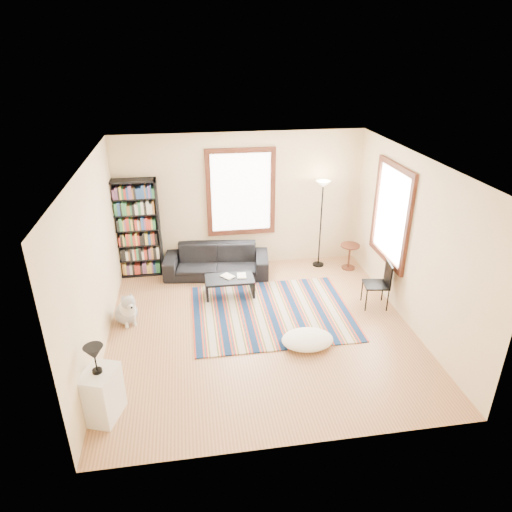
{
  "coord_description": "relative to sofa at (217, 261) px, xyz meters",
  "views": [
    {
      "loc": [
        -1.07,
        -6.33,
        4.36
      ],
      "look_at": [
        0.0,
        0.5,
        1.1
      ],
      "focal_mm": 32.0,
      "sensor_mm": 36.0,
      "label": 1
    }
  ],
  "objects": [
    {
      "name": "wall_right",
      "position": [
        3.12,
        -2.05,
        1.09
      ],
      "size": [
        0.1,
        5.0,
        2.8
      ],
      "primitive_type": "cube",
      "color": "beige",
      "rests_on": "floor"
    },
    {
      "name": "folding_chair",
      "position": [
        2.72,
        -1.66,
        0.12
      ],
      "size": [
        0.48,
        0.46,
        0.86
      ],
      "primitive_type": "cube",
      "rotation": [
        0.0,
        0.0,
        -0.16
      ],
      "color": "black",
      "rests_on": "floor"
    },
    {
      "name": "dog",
      "position": [
        -1.66,
        -1.52,
        -0.01
      ],
      "size": [
        0.63,
        0.72,
        0.6
      ],
      "primitive_type": null,
      "rotation": [
        0.0,
        0.0,
        0.43
      ],
      "color": "#B6B6B6",
      "rests_on": "floor"
    },
    {
      "name": "white_cabinet",
      "position": [
        -1.73,
        -3.7,
        0.04
      ],
      "size": [
        0.52,
        0.6,
        0.7
      ],
      "primitive_type": "cube",
      "rotation": [
        0.0,
        0.0,
        -0.33
      ],
      "color": "white",
      "rests_on": "floor"
    },
    {
      "name": "book_b",
      "position": [
        0.33,
        -0.83,
        0.06
      ],
      "size": [
        0.18,
        0.24,
        0.02
      ],
      "primitive_type": "imported",
      "rotation": [
        0.0,
        0.0,
        -0.06
      ],
      "color": "beige",
      "rests_on": "coffee_table"
    },
    {
      "name": "table_lamp",
      "position": [
        -1.73,
        -3.7,
        0.58
      ],
      "size": [
        0.31,
        0.31,
        0.38
      ],
      "primitive_type": null,
      "rotation": [
        0.0,
        0.0,
        0.35
      ],
      "color": "black",
      "rests_on": "white_cabinet"
    },
    {
      "name": "bookshelf",
      "position": [
        -1.53,
        0.27,
        0.69
      ],
      "size": [
        0.9,
        0.3,
        2.0
      ],
      "primitive_type": "cube",
      "color": "black",
      "rests_on": "floor"
    },
    {
      "name": "sofa",
      "position": [
        0.0,
        0.0,
        0.0
      ],
      "size": [
        2.19,
        1.09,
        0.61
      ],
      "primitive_type": "imported",
      "rotation": [
        0.0,
        0.0,
        -0.13
      ],
      "color": "black",
      "rests_on": "floor"
    },
    {
      "name": "floor_lamp",
      "position": [
        2.18,
        0.1,
        0.62
      ],
      "size": [
        0.33,
        0.33,
        1.86
      ],
      "primitive_type": null,
      "rotation": [
        0.0,
        0.0,
        0.11
      ],
      "color": "black",
      "rests_on": "floor"
    },
    {
      "name": "wall_front",
      "position": [
        0.57,
        -4.6,
        1.09
      ],
      "size": [
        5.0,
        0.1,
        2.8
      ],
      "primitive_type": "cube",
      "color": "beige",
      "rests_on": "floor"
    },
    {
      "name": "window_right",
      "position": [
        3.04,
        -1.25,
        1.29
      ],
      "size": [
        0.06,
        1.2,
        1.6
      ],
      "primitive_type": "cube",
      "color": "white",
      "rests_on": "wall_right"
    },
    {
      "name": "floor",
      "position": [
        0.57,
        -2.05,
        -0.36
      ],
      "size": [
        5.0,
        5.0,
        0.1
      ],
      "primitive_type": "cube",
      "color": "tan",
      "rests_on": "ground"
    },
    {
      "name": "window_back",
      "position": [
        0.57,
        0.42,
        1.29
      ],
      "size": [
        1.2,
        0.06,
        1.6
      ],
      "primitive_type": "cube",
      "color": "white",
      "rests_on": "wall_back"
    },
    {
      "name": "book_a",
      "position": [
        0.08,
        -0.88,
        0.07
      ],
      "size": [
        0.3,
        0.29,
        0.02
      ],
      "primitive_type": "imported",
      "rotation": [
        0.0,
        0.0,
        0.65
      ],
      "color": "beige",
      "rests_on": "coffee_table"
    },
    {
      "name": "side_table",
      "position": [
        2.77,
        -0.15,
        -0.04
      ],
      "size": [
        0.52,
        0.52,
        0.54
      ],
      "primitive_type": "cylinder",
      "rotation": [
        0.0,
        0.0,
        -0.38
      ],
      "color": "#411E10",
      "rests_on": "floor"
    },
    {
      "name": "coffee_table",
      "position": [
        0.18,
        -0.88,
        -0.13
      ],
      "size": [
        0.93,
        0.55,
        0.36
      ],
      "primitive_type": "cube",
      "rotation": [
        0.0,
        0.0,
        0.06
      ],
      "color": "black",
      "rests_on": "floor"
    },
    {
      "name": "floor_cushion",
      "position": [
        1.22,
        -2.64,
        -0.2
      ],
      "size": [
        0.96,
        0.81,
        0.21
      ],
      "primitive_type": "ellipsoid",
      "rotation": [
        0.0,
        0.0,
        0.26
      ],
      "color": "white",
      "rests_on": "floor"
    },
    {
      "name": "wall_left",
      "position": [
        -1.98,
        -2.05,
        1.09
      ],
      "size": [
        0.1,
        5.0,
        2.8
      ],
      "primitive_type": "cube",
      "color": "beige",
      "rests_on": "floor"
    },
    {
      "name": "rug",
      "position": [
        0.83,
        -1.62,
        -0.3
      ],
      "size": [
        2.78,
        2.22,
        0.02
      ],
      "primitive_type": "cube",
      "color": "#0D2345",
      "rests_on": "floor"
    },
    {
      "name": "ceiling",
      "position": [
        0.57,
        -2.05,
        2.54
      ],
      "size": [
        5.0,
        5.0,
        0.1
      ],
      "primitive_type": "cube",
      "color": "white",
      "rests_on": "floor"
    },
    {
      "name": "wall_back",
      "position": [
        0.57,
        0.5,
        1.09
      ],
      "size": [
        5.0,
        0.1,
        2.8
      ],
      "primitive_type": "cube",
      "color": "beige",
      "rests_on": "floor"
    }
  ]
}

